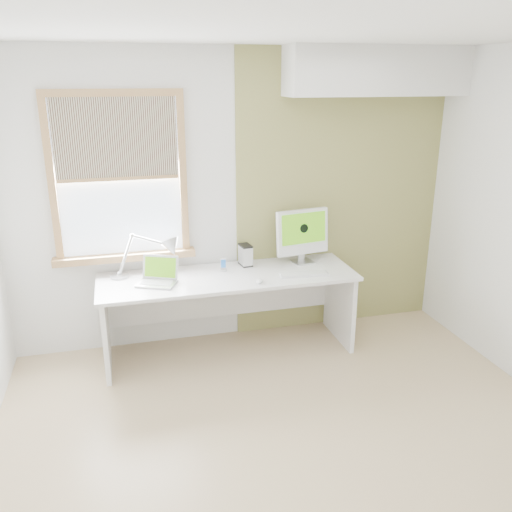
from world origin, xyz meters
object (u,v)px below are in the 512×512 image
object	(u,v)px
desk	(227,294)
imac	(302,233)
laptop	(158,277)
external_drive	(245,255)
desk_lamp	(162,251)

from	to	relation	value
desk	imac	xyz separation A→B (m)	(0.73, 0.12, 0.47)
laptop	external_drive	distance (m)	0.83
laptop	desk_lamp	bearing A→B (deg)	75.71
laptop	imac	world-z (taller)	imac
external_drive	imac	world-z (taller)	imac
desk	external_drive	distance (m)	0.39
desk_lamp	imac	distance (m)	1.27
desk	desk_lamp	world-z (taller)	desk_lamp
desk	imac	world-z (taller)	imac
desk_lamp	imac	bearing A→B (deg)	-1.77
desk	external_drive	bearing A→B (deg)	37.47
desk	external_drive	world-z (taller)	external_drive
desk	imac	distance (m)	0.88
desk	desk_lamp	distance (m)	0.68
external_drive	desk	bearing A→B (deg)	-142.53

